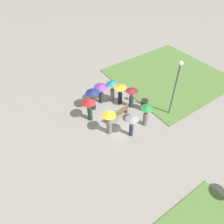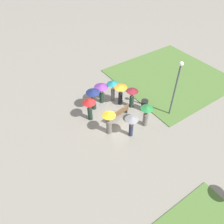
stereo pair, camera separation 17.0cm
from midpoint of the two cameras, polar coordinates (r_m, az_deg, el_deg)
The scene contains 14 objects.
ground_plane at distance 17.16m, azimuth 0.67°, elevation -0.62°, with size 90.00×90.00×0.00m, color gray.
lawn_patch_near at distance 22.00m, azimuth 14.39°, elevation 9.03°, with size 9.70×9.46×0.06m.
park_bench at distance 16.55m, azimuth 1.27°, elevation -0.36°, with size 2.02×0.69×0.90m.
lamp_post at distance 16.01m, azimuth 16.13°, elevation 7.43°, with size 0.32×0.32×4.63m.
trash_bin at distance 17.47m, azimuth 8.09°, elevation 1.86°, with size 0.56×0.56×0.93m.
crowd_person_orange at distance 17.29m, azimuth 1.88°, elevation 5.61°, with size 1.03×1.03×1.89m.
crowd_person_maroon at distance 17.16m, azimuth 4.89°, elevation 4.62°, with size 0.95×0.95×1.79m.
crowd_person_green at distance 15.73m, azimuth 8.63°, elevation -0.10°, with size 0.92×0.92×1.84m.
crowd_person_yellow at distance 14.97m, azimuth -1.06°, elevation -2.18°, with size 0.93×0.93×1.91m.
crowd_person_teal at distance 17.67m, azimuth -0.18°, elevation 6.68°, with size 0.96×0.96×1.89m.
crowd_person_red at distance 15.97m, azimuth -6.27°, elevation 1.62°, with size 0.98×0.98×1.91m.
crowd_person_navy at distance 16.94m, azimuth -5.30°, elevation 4.11°, with size 1.09×1.09×1.82m.
crowd_person_purple at distance 17.50m, azimuth -3.23°, elevation 5.97°, with size 1.14×1.14×1.78m.
crowd_person_grey at distance 14.79m, azimuth 4.88°, elevation -2.61°, with size 0.92×0.92×1.80m.
Camera 1 is at (7.44, 10.00, 11.80)m, focal length 35.00 mm.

